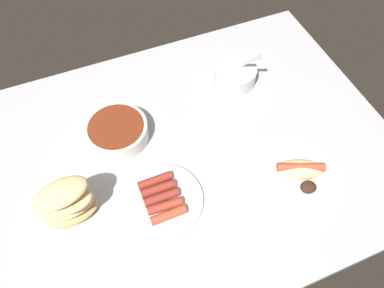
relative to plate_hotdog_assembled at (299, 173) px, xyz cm
name	(u,v)px	position (x,y,z in cm)	size (l,w,h in cm)	color
ground_plane	(188,154)	(-25.14, 18.96, -3.31)	(120.00, 90.00, 3.00)	#B2B2B7
plate_hotdog_assembled	(299,173)	(0.00, 0.00, 0.00)	(23.40, 23.40, 5.61)	white
bowl_chili	(117,131)	(-42.30, 31.39, 1.23)	(17.96, 17.96, 5.57)	white
bowl_coleslaw	(235,74)	(-0.64, 38.65, 1.46)	(13.53, 13.61, 15.40)	silver
plate_sausages	(162,199)	(-37.41, 7.11, -0.70)	(22.04, 22.04, 3.41)	white
bread_stack	(66,203)	(-59.87, 12.05, 5.39)	(14.57, 9.74, 14.40)	tan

